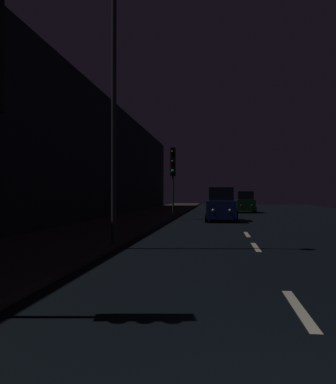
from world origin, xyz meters
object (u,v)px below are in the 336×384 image
traffic_light_far_left (173,167)px  car_approaching_headlights (221,206)px  streetlamp_overhead (127,76)px  car_distant_taillights (245,203)px

traffic_light_far_left → car_approaching_headlights: 4.24m
streetlamp_overhead → car_approaching_headlights: 14.50m
car_distant_taillights → traffic_light_far_left: bearing=153.7°
traffic_light_far_left → streetlamp_overhead: 14.85m
traffic_light_far_left → streetlamp_overhead: (0.22, -14.73, 1.88)m
streetlamp_overhead → traffic_light_far_left: bearing=90.9°
traffic_light_far_left → streetlamp_overhead: bearing=3.2°
streetlamp_overhead → car_approaching_headlights: bearing=77.6°
traffic_light_far_left → car_approaching_headlights: traffic_light_far_left is taller
streetlamp_overhead → car_distant_taillights: 26.66m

